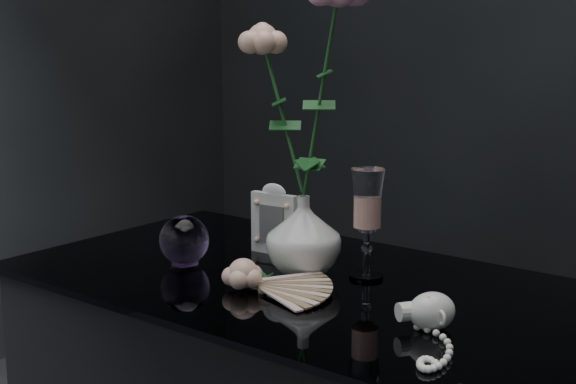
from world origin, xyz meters
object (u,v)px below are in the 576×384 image
Objects in this scene: picture_frame at (274,219)px; pearl_jar at (432,309)px; vase at (303,235)px; paperweight at (184,240)px; wine_glass at (367,224)px; loose_rose at (243,274)px.

pearl_jar is at bearing -25.97° from picture_frame.
paperweight is at bearing -156.55° from vase.
paperweight is (-0.21, -0.09, -0.02)m from vase.
picture_frame is 0.69× the size of pearl_jar.
picture_frame reaches higher than pearl_jar.
vase is 0.72× the size of wine_glass.
loose_rose is 0.76× the size of pearl_jar.
paperweight is (-0.31, -0.13, -0.05)m from wine_glass.
wine_glass is 1.26× the size of loose_rose.
paperweight reaches higher than loose_rose.
pearl_jar is (0.31, -0.11, -0.04)m from vase.
wine_glass is 2.09× the size of paperweight.
vase is at bearing -156.80° from wine_glass.
loose_rose is 0.34m from pearl_jar.
wine_glass is 0.23m from picture_frame.
wine_glass is 0.23m from loose_rose.
picture_frame is 0.46m from pearl_jar.
loose_rose is (-0.03, -0.13, -0.04)m from vase.
picture_frame is at bearing 150.74° from vase.
vase is 0.91× the size of loose_rose.
wine_glass is 0.34m from paperweight.
loose_rose is at bearing -125.96° from wine_glass.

